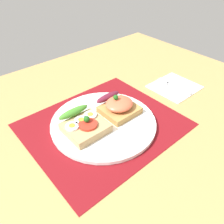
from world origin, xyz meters
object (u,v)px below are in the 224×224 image
Objects in this scene: plate at (103,123)px; sandwich_salmon at (118,106)px; napkin at (175,86)px; fork at (173,85)px; sandwich_egg_tomato at (84,125)px.

sandwich_salmon reaches higher than plate.
fork reaches higher than napkin.
sandwich_salmon reaches higher than napkin.
fork is at bearing 133.63° from napkin.
plate is 2.16× the size of fork.
plate reaches higher than fork.
sandwich_egg_tomato reaches higher than plate.
napkin is at bearing -46.37° from fork.
sandwich_egg_tomato is at bearing 177.56° from napkin.
sandwich_egg_tomato is at bearing 178.21° from fork.
sandwich_egg_tomato is 1.04× the size of sandwich_salmon.
fork is (29.61, -0.36, -0.05)cm from plate.
plate is 1.93× the size of napkin.
fork is at bearing -0.70° from plate.
napkin is at bearing -2.70° from sandwich_salmon.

